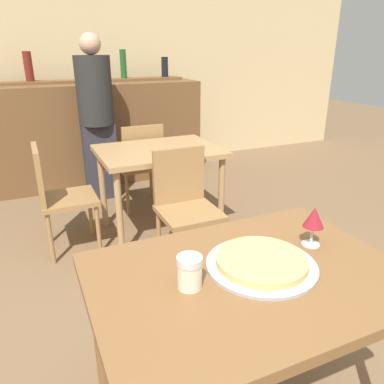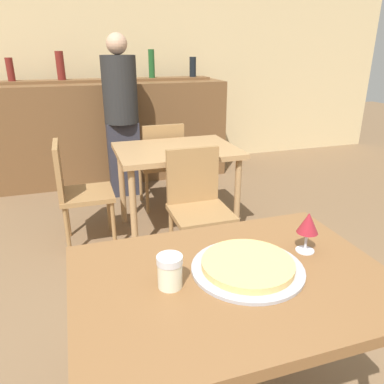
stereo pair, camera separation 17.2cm
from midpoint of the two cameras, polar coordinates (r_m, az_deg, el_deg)
The scene contains 12 objects.
wall_back at distance 4.91m, azimuth -18.78°, elevation 19.16°, with size 8.00×0.05×2.80m.
dining_table_near at distance 1.36m, azimuth 4.78°, elevation -15.48°, with size 1.07×0.77×0.76m.
dining_table_far at distance 3.04m, azimuth -6.68°, elevation 4.84°, with size 0.95×0.72×0.73m.
bar_counter at distance 4.51m, azimuth -16.79°, elevation 8.43°, with size 2.60×0.56×1.12m.
bar_back_shelf at distance 4.56m, azimuth -18.07°, elevation 16.41°, with size 2.39×0.24×0.35m.
chair_far_side_front at distance 2.62m, azimuth -2.97°, elevation -1.36°, with size 0.40×0.40×0.84m.
chair_far_side_back at distance 3.57m, azimuth -9.19°, elevation 4.65°, with size 0.40×0.40×0.84m.
chair_far_side_left at distance 2.96m, azimuth -21.50°, elevation -0.10°, with size 0.40×0.40×0.84m.
pizza_tray at distance 1.35m, azimuth 6.89°, elevation -10.71°, with size 0.39×0.39×0.04m.
cheese_shaker at distance 1.22m, azimuth -4.51°, elevation -12.17°, with size 0.08×0.08×0.11m.
person_standing at distance 3.89m, azimuth -15.63°, elevation 11.36°, with size 0.34×0.34×1.62m.
wine_glass at distance 1.48m, azimuth 14.96°, elevation -3.99°, with size 0.08×0.08×0.16m.
Camera 1 is at (-0.62, -0.92, 1.49)m, focal length 35.00 mm.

